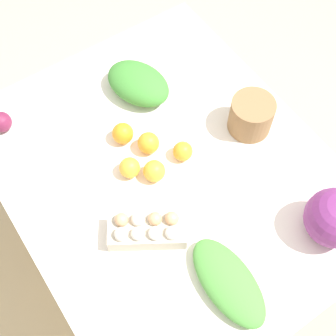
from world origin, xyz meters
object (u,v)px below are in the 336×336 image
at_px(orange_2, 130,168).
at_px(orange_4, 154,171).
at_px(greens_bunch_chard, 228,282).
at_px(beet_root, 1,122).
at_px(egg_carton, 147,230).
at_px(cabbage_purple, 335,218).
at_px(paper_bag, 251,116).
at_px(orange_3, 183,151).
at_px(greens_bunch_kale, 138,83).
at_px(orange_1, 148,143).
at_px(orange_0, 123,133).

distance_m(orange_2, orange_4, 0.08).
distance_m(greens_bunch_chard, orange_4, 0.42).
distance_m(greens_bunch_chard, orange_2, 0.48).
bearing_deg(orange_4, beet_root, 35.81).
bearing_deg(egg_carton, greens_bunch_chard, -35.10).
height_order(egg_carton, orange_2, egg_carton).
distance_m(cabbage_purple, paper_bag, 0.44).
bearing_deg(orange_3, beet_root, 45.29).
relative_size(paper_bag, greens_bunch_chard, 0.51).
bearing_deg(orange_2, cabbage_purple, -142.23).
relative_size(egg_carton, orange_4, 3.49).
relative_size(orange_2, orange_4, 0.95).
height_order(greens_bunch_chard, greens_bunch_kale, greens_bunch_kale).
bearing_deg(egg_carton, beet_root, 140.28).
bearing_deg(greens_bunch_chard, orange_3, -18.37).
height_order(egg_carton, orange_1, egg_carton).
height_order(orange_2, orange_4, orange_4).
distance_m(egg_carton, orange_3, 0.30).
xyz_separation_m(cabbage_purple, egg_carton, (0.29, 0.47, -0.05)).
distance_m(paper_bag, beet_root, 0.85).
height_order(paper_bag, orange_4, paper_bag).
height_order(cabbage_purple, orange_0, cabbage_purple).
height_order(paper_bag, beet_root, paper_bag).
bearing_deg(greens_bunch_chard, greens_bunch_kale, -12.78).
relative_size(paper_bag, orange_0, 2.04).
distance_m(paper_bag, orange_3, 0.27).
height_order(egg_carton, beet_root, egg_carton).
bearing_deg(egg_carton, orange_1, 88.71).
bearing_deg(orange_2, greens_bunch_chard, -175.67).
height_order(beet_root, orange_3, beet_root).
distance_m(egg_carton, greens_bunch_chard, 0.28).
bearing_deg(orange_2, orange_0, -22.02).
xyz_separation_m(beet_root, orange_0, (-0.27, -0.32, 0.00)).
relative_size(egg_carton, paper_bag, 1.69).
xyz_separation_m(cabbage_purple, orange_4, (0.45, 0.34, -0.05)).
xyz_separation_m(orange_2, orange_3, (-0.04, -0.18, -0.00)).
distance_m(cabbage_purple, egg_carton, 0.55).
height_order(egg_carton, greens_bunch_kale, greens_bunch_kale).
height_order(paper_bag, orange_2, paper_bag).
height_order(greens_bunch_kale, orange_1, greens_bunch_kale).
bearing_deg(beet_root, orange_1, -133.78).
xyz_separation_m(orange_0, orange_1, (-0.08, -0.05, 0.00)).
height_order(beet_root, orange_4, same).
bearing_deg(orange_1, paper_bag, -109.15).
relative_size(greens_bunch_kale, orange_1, 3.34).
bearing_deg(orange_2, orange_4, -133.60).
bearing_deg(orange_1, greens_bunch_kale, -24.61).
distance_m(egg_carton, orange_2, 0.23).
bearing_deg(orange_4, cabbage_purple, -143.47).
relative_size(greens_bunch_chard, orange_2, 4.28).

